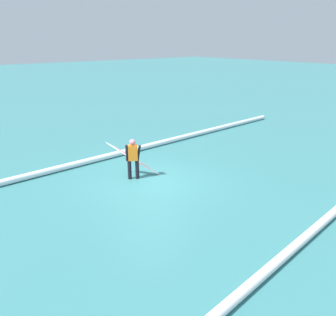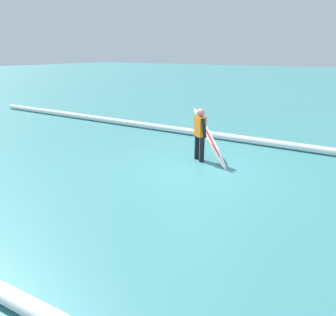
# 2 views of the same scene
# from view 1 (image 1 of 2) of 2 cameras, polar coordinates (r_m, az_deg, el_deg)

# --- Properties ---
(ground_plane) EXTENTS (132.40, 132.40, 0.00)m
(ground_plane) POSITION_cam_1_polar(r_m,az_deg,el_deg) (12.03, -3.24, -4.15)
(ground_plane) COLOR teal
(surfer) EXTENTS (0.45, 0.41, 1.51)m
(surfer) POSITION_cam_1_polar(r_m,az_deg,el_deg) (12.08, -6.03, 0.18)
(surfer) COLOR black
(surfer) RESTS_ON ground_plane
(surfboard) EXTENTS (1.77, 1.36, 1.38)m
(surfboard) POSITION_cam_1_polar(r_m,az_deg,el_deg) (12.42, -6.04, -0.10)
(surfboard) COLOR white
(surfboard) RESTS_ON ground_plane
(wave_crest_foreground) EXTENTS (24.66, 0.88, 0.24)m
(wave_crest_foreground) POSITION_cam_1_polar(r_m,az_deg,el_deg) (14.17, -12.92, -0.36)
(wave_crest_foreground) COLOR silver
(wave_crest_foreground) RESTS_ON ground_plane
(wave_crest_midground) EXTENTS (16.32, 1.50, 0.23)m
(wave_crest_midground) POSITION_cam_1_polar(r_m,az_deg,el_deg) (7.73, 15.58, -18.97)
(wave_crest_midground) COLOR white
(wave_crest_midground) RESTS_ON ground_plane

